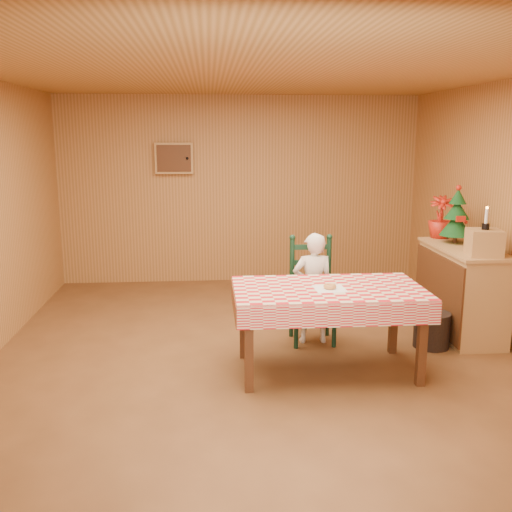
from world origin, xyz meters
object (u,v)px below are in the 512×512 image
Objects in this scene: dining_table at (328,296)px; ladder_chair at (312,292)px; crate at (484,242)px; seated_child at (313,288)px; storage_bin at (432,330)px; shelf_unit at (461,291)px; christmas_tree at (457,217)px.

ladder_chair is at bearing 90.00° from dining_table.
dining_table is 5.52× the size of crate.
seated_child reaches higher than ladder_chair.
shelf_unit is at bearing 40.01° from storage_bin.
dining_table is at bearing -90.00° from ladder_chair.
dining_table is 1.34× the size of shelf_unit.
seated_child is 1.81× the size of christmas_tree.
ladder_chair is at bearing -90.00° from seated_child.
christmas_tree is 1.76× the size of storage_bin.
shelf_unit is (1.59, 0.13, -0.10)m from seated_child.
shelf_unit is 0.79m from christmas_tree.
shelf_unit is at bearing 91.23° from crate.
dining_table is at bearing -145.30° from christmas_tree.
shelf_unit is 0.71m from crate.
shelf_unit is at bearing -91.98° from christmas_tree.
ladder_chair is 3.07× the size of storage_bin.
crate is (0.01, -0.40, 0.59)m from shelf_unit.
crate is at bearing 170.45° from seated_child.
ladder_chair is (0.00, 0.79, -0.18)m from dining_table.
storage_bin is (-0.45, -0.62, -1.04)m from christmas_tree.
christmas_tree reaches higher than ladder_chair.
storage_bin is (1.15, -0.30, -0.33)m from ladder_chair.
christmas_tree is at bearing 54.08° from storage_bin.
crate is 0.85× the size of storage_bin.
seated_child is (-0.00, 0.73, -0.13)m from dining_table.
crate reaches higher than storage_bin.
dining_table is 2.67× the size of christmas_tree.
christmas_tree is (1.60, 1.11, 0.52)m from dining_table.
shelf_unit is at bearing 2.64° from ladder_chair.
storage_bin is at bearing 176.06° from crate.
dining_table is at bearing -151.65° from shelf_unit.
storage_bin is (-0.44, -0.37, -0.29)m from shelf_unit.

